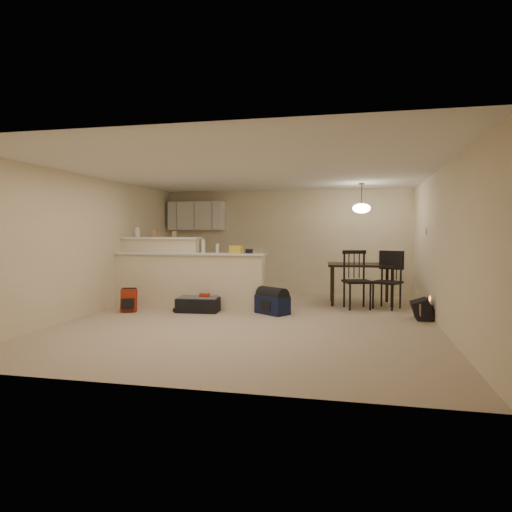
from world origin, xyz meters
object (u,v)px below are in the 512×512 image
(red_backpack, at_px, (129,300))
(black_daypack, at_px, (422,310))
(suitcase, at_px, (199,305))
(navy_duffel, at_px, (272,305))
(dining_table, at_px, (361,269))
(dining_chair_near, at_px, (357,280))
(dining_chair_far, at_px, (387,281))
(pendant_lamp, at_px, (362,208))

(red_backpack, height_order, black_daypack, red_backpack)
(suitcase, relative_size, navy_duffel, 1.25)
(dining_table, relative_size, black_daypack, 3.65)
(suitcase, bearing_deg, dining_chair_near, 13.80)
(dining_chair_near, relative_size, dining_chair_far, 1.03)
(navy_duffel, bearing_deg, suitcase, -142.83)
(dining_table, distance_m, suitcase, 3.42)
(dining_chair_near, xyz_separation_m, navy_duffel, (-1.51, -0.91, -0.40))
(pendant_lamp, distance_m, dining_chair_far, 1.60)
(pendant_lamp, xyz_separation_m, dining_chair_far, (0.49, -0.48, -1.44))
(dining_table, xyz_separation_m, suitcase, (-2.98, -1.57, -0.61))
(dining_chair_near, bearing_deg, dining_chair_far, -5.82)
(dining_table, xyz_separation_m, navy_duffel, (-1.58, -1.52, -0.57))
(red_backpack, xyz_separation_m, navy_duffel, (2.67, 0.35, -0.04))
(dining_chair_far, height_order, black_daypack, dining_chair_far)
(navy_duffel, distance_m, black_daypack, 2.58)
(red_backpack, height_order, navy_duffel, red_backpack)
(navy_duffel, bearing_deg, dining_chair_near, 65.73)
(dining_table, height_order, dining_chair_near, dining_chair_near)
(dining_table, bearing_deg, navy_duffel, -140.52)
(suitcase, bearing_deg, navy_duffel, -2.15)
(pendant_lamp, xyz_separation_m, navy_duffel, (-1.58, -1.52, -1.82))
(dining_chair_far, xyz_separation_m, suitcase, (-3.47, -1.09, -0.42))
(pendant_lamp, bearing_deg, navy_duffel, -136.22)
(suitcase, height_order, red_backpack, red_backpack)
(dining_table, bearing_deg, black_daypack, -60.80)
(pendant_lamp, height_order, dining_chair_near, pendant_lamp)
(dining_chair_far, bearing_deg, red_backpack, -135.16)
(pendant_lamp, height_order, suitcase, pendant_lamp)
(dining_chair_far, xyz_separation_m, red_backpack, (-4.74, -1.38, -0.34))
(suitcase, xyz_separation_m, black_daypack, (3.98, 0.06, 0.04))
(pendant_lamp, bearing_deg, red_backpack, -156.30)
(red_backpack, relative_size, black_daypack, 1.09)
(dining_table, bearing_deg, suitcase, -156.45)
(suitcase, height_order, navy_duffel, navy_duffel)
(dining_chair_near, height_order, black_daypack, dining_chair_near)
(dining_chair_far, bearing_deg, dining_table, 164.08)
(black_daypack, bearing_deg, navy_duffel, 88.81)
(dining_table, relative_size, suitcase, 1.83)
(dining_chair_far, bearing_deg, black_daypack, -35.06)
(dining_table, relative_size, dining_chair_far, 1.27)
(pendant_lamp, xyz_separation_m, dining_chair_near, (-0.07, -0.61, -1.42))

